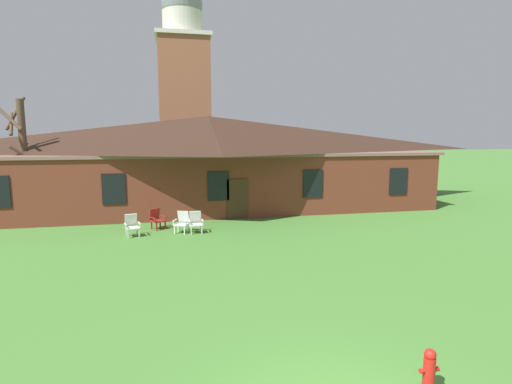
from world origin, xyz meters
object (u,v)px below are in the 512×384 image
(lawn_chair_near_door, at_px, (157,218))
(lawn_chair_left_end, at_px, (182,221))
(lawn_chair_middle, at_px, (196,222))
(fire_hydrant, at_px, (429,372))
(lawn_chair_by_porch, at_px, (132,225))

(lawn_chair_near_door, distance_m, lawn_chair_left_end, 1.48)
(lawn_chair_near_door, bearing_deg, lawn_chair_left_end, -40.13)
(lawn_chair_near_door, relative_size, lawn_chair_middle, 1.00)
(lawn_chair_left_end, distance_m, fire_hydrant, 12.95)
(lawn_chair_near_door, bearing_deg, fire_hydrant, -69.93)
(lawn_chair_middle, height_order, fire_hydrant, lawn_chair_middle)
(lawn_chair_near_door, xyz_separation_m, lawn_chair_left_end, (1.14, -0.96, 0.00))
(lawn_chair_middle, distance_m, fire_hydrant, 12.65)
(lawn_chair_by_porch, bearing_deg, lawn_chair_near_door, 49.13)
(lawn_chair_middle, relative_size, fire_hydrant, 1.21)
(fire_hydrant, bearing_deg, lawn_chair_middle, 104.43)
(lawn_chair_middle, bearing_deg, fire_hydrant, -75.57)
(fire_hydrant, bearing_deg, lawn_chair_left_end, 106.81)
(lawn_chair_by_porch, xyz_separation_m, lawn_chair_middle, (2.75, 0.06, 0.00))
(lawn_chair_near_door, xyz_separation_m, fire_hydrant, (4.88, -13.36, -0.12))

